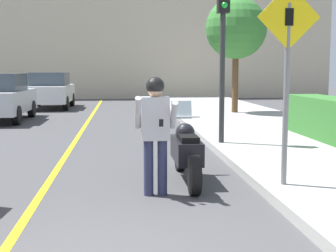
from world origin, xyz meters
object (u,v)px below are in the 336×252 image
traffic_light (223,29)px  parked_car_silver (0,97)px  person_biker (155,123)px  parked_car_white (51,90)px  motorcycle (186,151)px  crossing_sign (287,66)px  street_tree (236,29)px

traffic_light → parked_car_silver: 9.45m
person_biker → parked_car_silver: 11.39m
traffic_light → parked_car_white: size_ratio=0.87×
parked_car_silver → parked_car_white: same height
parked_car_white → motorcycle: bearing=-73.7°
parked_car_silver → traffic_light: bearing=-45.0°
traffic_light → parked_car_white: traffic_light is taller
motorcycle → crossing_sign: (1.30, -0.96, 1.37)m
street_tree → parked_car_white: 9.28m
street_tree → parked_car_silver: (-8.67, -0.90, -2.52)m
traffic_light → street_tree: size_ratio=0.83×
crossing_sign → street_tree: 11.68m
parked_car_silver → parked_car_white: size_ratio=1.00×
traffic_light → parked_car_silver: traffic_light is taller
crossing_sign → traffic_light: 4.04m
motorcycle → traffic_light: size_ratio=0.62×
person_biker → crossing_sign: (1.86, -0.15, 0.81)m
person_biker → traffic_light: bearing=64.8°
traffic_light → street_tree: 7.77m
person_biker → parked_car_silver: (-4.76, 10.35, -0.20)m
crossing_sign → parked_car_silver: 12.46m
motorcycle → parked_car_white: size_ratio=0.54×
crossing_sign → street_tree: (2.05, 11.40, 1.50)m
traffic_light → motorcycle: bearing=-112.4°
person_biker → street_tree: (3.91, 11.24, 2.32)m
crossing_sign → parked_car_silver: size_ratio=0.68×
person_biker → motorcycle: bearing=55.3°
parked_car_silver → crossing_sign: bearing=-57.8°
person_biker → parked_car_silver: bearing=114.7°
crossing_sign → traffic_light: (-0.08, 3.95, 0.84)m
traffic_light → crossing_sign: bearing=-88.9°
person_biker → traffic_light: size_ratio=0.47×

